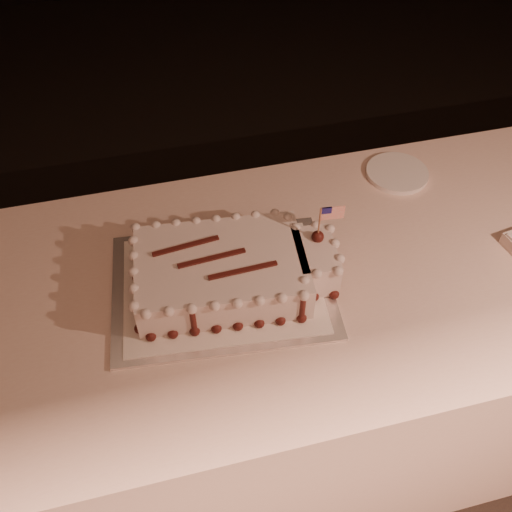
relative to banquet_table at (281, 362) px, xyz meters
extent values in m
cube|color=beige|center=(0.00, 0.00, 0.00)|extent=(2.40, 0.80, 0.75)
cube|color=white|center=(-0.15, 0.01, 0.38)|extent=(0.53, 0.42, 0.01)
cube|color=white|center=(-0.15, 0.01, 0.38)|extent=(0.47, 0.38, 0.00)
cube|color=silver|center=(-0.15, 0.01, 0.43)|extent=(0.39, 0.28, 0.09)
cube|color=silver|center=(0.06, -0.01, 0.43)|extent=(0.10, 0.15, 0.09)
sphere|color=#4D1713|center=(-0.33, -0.10, 0.39)|extent=(0.02, 0.02, 0.02)
sphere|color=#4D1713|center=(-0.28, -0.11, 0.39)|extent=(0.02, 0.02, 0.02)
sphere|color=#4D1713|center=(-0.23, -0.11, 0.39)|extent=(0.02, 0.02, 0.02)
sphere|color=#4D1713|center=(-0.19, -0.11, 0.39)|extent=(0.02, 0.02, 0.02)
sphere|color=#4D1713|center=(-0.14, -0.12, 0.39)|extent=(0.02, 0.02, 0.02)
sphere|color=#4D1713|center=(-0.10, -0.12, 0.39)|extent=(0.02, 0.02, 0.02)
sphere|color=#4D1713|center=(-0.05, -0.13, 0.39)|extent=(0.02, 0.02, 0.02)
sphere|color=#4D1713|center=(-0.01, -0.13, 0.39)|extent=(0.02, 0.02, 0.02)
sphere|color=#4D1713|center=(0.01, -0.10, 0.39)|extent=(0.02, 0.02, 0.02)
sphere|color=#4D1713|center=(0.04, -0.08, 0.39)|extent=(0.02, 0.02, 0.02)
sphere|color=#4D1713|center=(0.08, -0.09, 0.39)|extent=(0.02, 0.02, 0.02)
sphere|color=#4D1713|center=(0.10, -0.06, 0.39)|extent=(0.02, 0.02, 0.02)
sphere|color=#4D1713|center=(0.10, -0.01, 0.39)|extent=(0.02, 0.02, 0.02)
sphere|color=#4D1713|center=(0.11, 0.04, 0.39)|extent=(0.02, 0.02, 0.02)
sphere|color=#4D1713|center=(0.08, 0.05, 0.39)|extent=(0.02, 0.02, 0.02)
sphere|color=#4D1713|center=(0.03, 0.06, 0.39)|extent=(0.02, 0.02, 0.02)
sphere|color=#4D1713|center=(0.03, 0.09, 0.39)|extent=(0.02, 0.02, 0.02)
sphere|color=#4D1713|center=(0.00, 0.12, 0.39)|extent=(0.02, 0.02, 0.02)
sphere|color=#4D1713|center=(-0.05, 0.12, 0.39)|extent=(0.02, 0.02, 0.02)
sphere|color=#4D1713|center=(-0.09, 0.12, 0.39)|extent=(0.02, 0.02, 0.02)
sphere|color=#4D1713|center=(-0.14, 0.13, 0.39)|extent=(0.02, 0.02, 0.02)
sphere|color=#4D1713|center=(-0.18, 0.13, 0.39)|extent=(0.02, 0.02, 0.02)
sphere|color=#4D1713|center=(-0.23, 0.14, 0.39)|extent=(0.02, 0.02, 0.02)
sphere|color=#4D1713|center=(-0.27, 0.14, 0.39)|extent=(0.02, 0.02, 0.02)
sphere|color=#4D1713|center=(-0.32, 0.15, 0.39)|extent=(0.02, 0.02, 0.02)
sphere|color=#4D1713|center=(-0.33, 0.11, 0.39)|extent=(0.02, 0.02, 0.02)
sphere|color=#4D1713|center=(-0.33, 0.06, 0.39)|extent=(0.02, 0.02, 0.02)
sphere|color=#4D1713|center=(-0.34, 0.02, 0.39)|extent=(0.02, 0.02, 0.02)
sphere|color=#4D1713|center=(-0.34, -0.03, 0.39)|extent=(0.02, 0.02, 0.02)
sphere|color=#4D1713|center=(-0.35, -0.08, 0.39)|extent=(0.02, 0.02, 0.02)
sphere|color=silver|center=(-0.33, -0.10, 0.47)|extent=(0.02, 0.02, 0.02)
sphere|color=silver|center=(-0.28, -0.11, 0.47)|extent=(0.02, 0.02, 0.02)
sphere|color=silver|center=(-0.23, -0.11, 0.47)|extent=(0.02, 0.02, 0.02)
sphere|color=silver|center=(-0.19, -0.11, 0.47)|extent=(0.02, 0.02, 0.02)
sphere|color=silver|center=(-0.14, -0.12, 0.47)|extent=(0.02, 0.02, 0.02)
sphere|color=silver|center=(-0.10, -0.12, 0.47)|extent=(0.02, 0.02, 0.02)
sphere|color=silver|center=(-0.05, -0.13, 0.47)|extent=(0.02, 0.02, 0.02)
sphere|color=silver|center=(-0.01, -0.13, 0.47)|extent=(0.02, 0.02, 0.02)
sphere|color=silver|center=(0.01, -0.10, 0.47)|extent=(0.02, 0.02, 0.02)
sphere|color=silver|center=(0.04, -0.08, 0.47)|extent=(0.02, 0.02, 0.02)
sphere|color=silver|center=(0.08, -0.09, 0.47)|extent=(0.02, 0.02, 0.02)
sphere|color=silver|center=(0.10, -0.06, 0.47)|extent=(0.02, 0.02, 0.02)
sphere|color=silver|center=(0.10, -0.01, 0.47)|extent=(0.02, 0.02, 0.02)
sphere|color=silver|center=(0.11, 0.04, 0.47)|extent=(0.02, 0.02, 0.02)
sphere|color=silver|center=(0.08, 0.05, 0.47)|extent=(0.02, 0.02, 0.02)
sphere|color=silver|center=(0.03, 0.06, 0.47)|extent=(0.02, 0.02, 0.02)
sphere|color=silver|center=(0.03, 0.09, 0.47)|extent=(0.02, 0.02, 0.02)
sphere|color=silver|center=(0.00, 0.12, 0.47)|extent=(0.02, 0.02, 0.02)
sphere|color=silver|center=(-0.05, 0.12, 0.47)|extent=(0.02, 0.02, 0.02)
sphere|color=silver|center=(-0.09, 0.12, 0.47)|extent=(0.02, 0.02, 0.02)
sphere|color=silver|center=(-0.14, 0.13, 0.47)|extent=(0.02, 0.02, 0.02)
sphere|color=silver|center=(-0.18, 0.13, 0.47)|extent=(0.02, 0.02, 0.02)
sphere|color=silver|center=(-0.23, 0.14, 0.47)|extent=(0.02, 0.02, 0.02)
sphere|color=silver|center=(-0.27, 0.14, 0.47)|extent=(0.02, 0.02, 0.02)
sphere|color=silver|center=(-0.32, 0.15, 0.47)|extent=(0.02, 0.02, 0.02)
sphere|color=silver|center=(-0.33, 0.11, 0.47)|extent=(0.02, 0.02, 0.02)
sphere|color=silver|center=(-0.33, 0.06, 0.47)|extent=(0.02, 0.02, 0.02)
sphere|color=silver|center=(-0.34, 0.02, 0.47)|extent=(0.02, 0.02, 0.02)
sphere|color=silver|center=(-0.34, -0.03, 0.47)|extent=(0.02, 0.02, 0.02)
sphere|color=silver|center=(-0.35, -0.08, 0.47)|extent=(0.02, 0.02, 0.02)
cylinder|color=#4D1713|center=(-0.23, -0.11, 0.43)|extent=(0.01, 0.01, 0.08)
sphere|color=#4D1713|center=(-0.23, -0.11, 0.39)|extent=(0.02, 0.02, 0.02)
cylinder|color=#4D1713|center=(-0.01, -0.13, 0.43)|extent=(0.01, 0.01, 0.08)
sphere|color=#4D1713|center=(-0.01, -0.13, 0.39)|extent=(0.02, 0.02, 0.02)
cylinder|color=#4D1713|center=(0.10, -0.01, 0.43)|extent=(0.01, 0.01, 0.08)
sphere|color=#4D1713|center=(0.10, -0.01, 0.39)|extent=(0.02, 0.02, 0.02)
cylinder|color=#4D1713|center=(0.00, 0.12, 0.43)|extent=(0.01, 0.01, 0.08)
sphere|color=#4D1713|center=(0.00, 0.12, 0.39)|extent=(0.02, 0.02, 0.02)
cylinder|color=#4D1713|center=(-0.23, 0.14, 0.43)|extent=(0.01, 0.01, 0.08)
sphere|color=#4D1713|center=(-0.23, 0.14, 0.39)|extent=(0.02, 0.02, 0.02)
cylinder|color=#4D1713|center=(-0.34, 0.02, 0.43)|extent=(0.01, 0.01, 0.08)
sphere|color=#4D1713|center=(-0.34, 0.02, 0.39)|extent=(0.02, 0.02, 0.02)
cube|color=#4D1713|center=(-0.22, 0.06, 0.48)|extent=(0.15, 0.03, 0.01)
cube|color=#4D1713|center=(-0.17, 0.01, 0.48)|extent=(0.15, 0.02, 0.01)
cube|color=#4D1713|center=(-0.11, -0.04, 0.48)|extent=(0.15, 0.02, 0.01)
sphere|color=#4D1713|center=(0.07, 0.01, 0.48)|extent=(0.03, 0.03, 0.03)
cylinder|color=#AF6B4B|center=(0.07, 0.01, 0.51)|extent=(0.00, 0.00, 0.11)
cube|color=red|center=(0.10, 0.01, 0.55)|extent=(0.05, 0.01, 0.04)
cube|color=navy|center=(0.08, 0.01, 0.56)|extent=(0.02, 0.01, 0.02)
cylinder|color=white|center=(0.39, 0.28, 0.38)|extent=(0.17, 0.17, 0.01)
camera|label=1|loc=(-0.28, -0.81, 1.39)|focal=40.00mm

